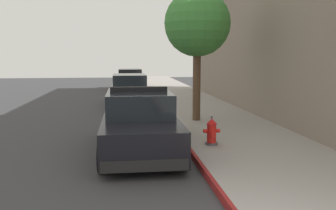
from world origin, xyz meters
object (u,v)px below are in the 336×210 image
object	(u,v)px
police_cruiser	(139,123)
parked_car_silver_ahead	(130,91)
parked_car_dark_far	(130,80)
fire_hydrant	(212,132)
street_tree	(197,24)

from	to	relation	value
police_cruiser	parked_car_silver_ahead	size ratio (longest dim) A/B	1.00
parked_car_dark_far	fire_hydrant	xyz separation A→B (m)	(1.79, -17.72, -0.23)
parked_car_dark_far	street_tree	world-z (taller)	street_tree
parked_car_dark_far	street_tree	distance (m)	14.44
police_cruiser	fire_hydrant	size ratio (longest dim) A/B	6.37
street_tree	parked_car_dark_far	bearing A→B (deg)	98.72
police_cruiser	fire_hydrant	distance (m)	1.92
police_cruiser	fire_hydrant	world-z (taller)	police_cruiser
parked_car_silver_ahead	fire_hydrant	xyz separation A→B (m)	(1.97, -9.42, -0.23)
police_cruiser	parked_car_silver_ahead	bearing A→B (deg)	90.52
fire_hydrant	police_cruiser	bearing A→B (deg)	172.12
parked_car_silver_ahead	police_cruiser	bearing A→B (deg)	-89.48
fire_hydrant	street_tree	world-z (taller)	street_tree
police_cruiser	parked_car_dark_far	bearing A→B (deg)	89.69
parked_car_silver_ahead	street_tree	size ratio (longest dim) A/B	1.04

